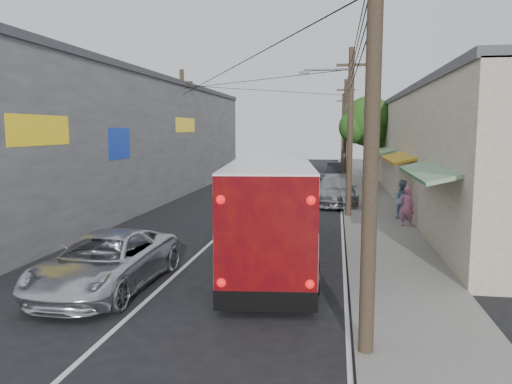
# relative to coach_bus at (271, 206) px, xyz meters

# --- Properties ---
(ground) EXTENTS (120.00, 120.00, 0.00)m
(ground) POSITION_rel_coach_bus_xyz_m (-2.47, -5.23, -1.69)
(ground) COLOR black
(ground) RESTS_ON ground
(sidewalk) EXTENTS (3.00, 80.00, 0.12)m
(sidewalk) POSITION_rel_coach_bus_xyz_m (4.03, 14.77, -1.63)
(sidewalk) COLOR slate
(sidewalk) RESTS_ON ground
(building_right) EXTENTS (7.09, 40.00, 6.25)m
(building_right) POSITION_rel_coach_bus_xyz_m (8.51, 16.77, 1.46)
(building_right) COLOR beige
(building_right) RESTS_ON ground
(building_left) EXTENTS (7.20, 36.00, 7.25)m
(building_left) POSITION_rel_coach_bus_xyz_m (-10.97, 12.76, 1.96)
(building_left) COLOR gray
(building_left) RESTS_ON ground
(utility_poles) EXTENTS (11.80, 45.28, 8.00)m
(utility_poles) POSITION_rel_coach_bus_xyz_m (0.65, 15.09, 2.44)
(utility_poles) COLOR #473828
(utility_poles) RESTS_ON ground
(street_tree) EXTENTS (4.40, 4.00, 6.60)m
(street_tree) POSITION_rel_coach_bus_xyz_m (4.40, 20.78, 2.98)
(street_tree) COLOR #3F2B19
(street_tree) RESTS_ON ground
(coach_bus) EXTENTS (3.57, 11.53, 3.27)m
(coach_bus) POSITION_rel_coach_bus_xyz_m (0.00, 0.00, 0.00)
(coach_bus) COLOR white
(coach_bus) RESTS_ON ground
(jeepney) EXTENTS (2.64, 5.43, 1.49)m
(jeepney) POSITION_rel_coach_bus_xyz_m (-3.87, -4.23, -0.95)
(jeepney) COLOR silver
(jeepney) RESTS_ON ground
(parked_suv) EXTENTS (2.48, 5.58, 1.59)m
(parked_suv) POSITION_rel_coach_bus_xyz_m (2.13, 12.09, -0.90)
(parked_suv) COLOR #93939A
(parked_suv) RESTS_ON ground
(parked_car_mid) EXTENTS (1.86, 4.08, 1.36)m
(parked_car_mid) POSITION_rel_coach_bus_xyz_m (1.33, 14.77, -1.02)
(parked_car_mid) COLOR #26262B
(parked_car_mid) RESTS_ON ground
(parked_car_far) EXTENTS (1.80, 4.33, 1.39)m
(parked_car_far) POSITION_rel_coach_bus_xyz_m (2.13, 27.19, -1.00)
(parked_car_far) COLOR black
(parked_car_far) RESTS_ON ground
(pedestrian_near) EXTENTS (0.66, 0.47, 1.70)m
(pedestrian_near) POSITION_rel_coach_bus_xyz_m (5.13, 5.49, -0.72)
(pedestrian_near) COLOR #C96A99
(pedestrian_near) RESTS_ON sidewalk
(pedestrian_far) EXTENTS (1.08, 0.98, 1.79)m
(pedestrian_far) POSITION_rel_coach_bus_xyz_m (5.13, 7.34, -0.68)
(pedestrian_far) COLOR #8AAAC8
(pedestrian_far) RESTS_ON sidewalk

